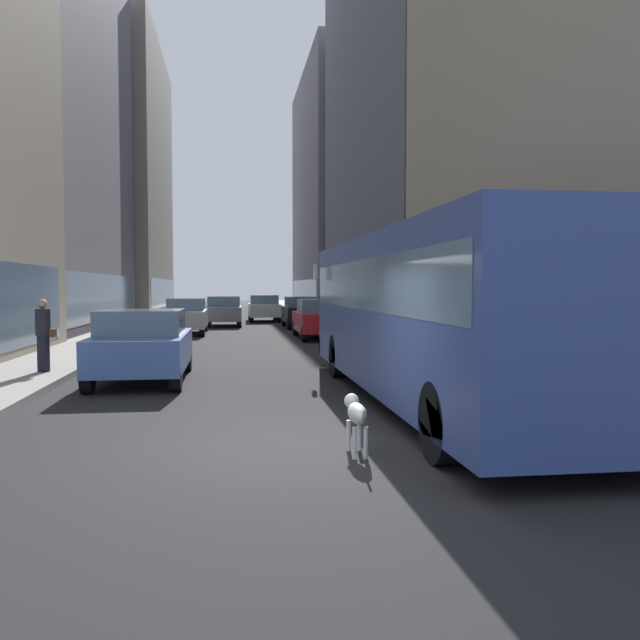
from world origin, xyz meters
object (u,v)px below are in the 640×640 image
object	(u,v)px
traffic_light_near	(530,271)
car_red_coupe	(320,319)
car_silver_sedan	(187,316)
dalmatian_dog	(356,414)
car_grey_wagon	(224,311)
car_black_suv	(301,312)
car_blue_hatchback	(142,345)
pedestrian_with_handbag	(43,335)
transit_bus	(430,306)
car_white_van	(264,308)

from	to	relation	value
traffic_light_near	car_red_coupe	bearing A→B (deg)	98.08
car_silver_sedan	dalmatian_dog	xyz separation A→B (m)	(3.55, -22.03, -0.31)
car_grey_wagon	car_black_suv	world-z (taller)	same
car_blue_hatchback	dalmatian_dog	xyz separation A→B (m)	(3.55, -6.96, -0.31)
car_silver_sedan	traffic_light_near	world-z (taller)	traffic_light_near
car_grey_wagon	car_black_suv	bearing A→B (deg)	-26.93
car_black_suv	traffic_light_near	bearing A→B (deg)	-84.57
car_blue_hatchback	car_silver_sedan	world-z (taller)	same
car_silver_sedan	pedestrian_with_handbag	size ratio (longest dim) A/B	2.61
car_grey_wagon	car_silver_sedan	bearing A→B (deg)	-105.07
car_black_suv	dalmatian_dog	size ratio (longest dim) A/B	4.31
car_silver_sedan	dalmatian_dog	size ratio (longest dim) A/B	4.59
transit_bus	car_black_suv	distance (m)	22.43
car_black_suv	pedestrian_with_handbag	size ratio (longest dim) A/B	2.45
car_blue_hatchback	car_silver_sedan	distance (m)	15.07
transit_bus	dalmatian_dog	bearing A→B (deg)	-120.16
pedestrian_with_handbag	traffic_light_near	xyz separation A→B (m)	(10.06, -3.99, 1.42)
car_white_van	car_red_coupe	size ratio (longest dim) A/B	0.96
car_red_coupe	car_grey_wagon	xyz separation A→B (m)	(-4.00, 9.31, -0.00)
transit_bus	traffic_light_near	distance (m)	2.23
transit_bus	car_blue_hatchback	distance (m)	6.64
car_white_van	pedestrian_with_handbag	xyz separation A→B (m)	(-6.36, -24.64, 0.19)
transit_bus	car_blue_hatchback	size ratio (longest dim) A/B	2.76
car_white_van	car_black_suv	distance (m)	6.75
traffic_light_near	car_grey_wagon	bearing A→B (deg)	104.20
car_blue_hatchback	dalmatian_dog	distance (m)	7.82
car_red_coupe	dalmatian_dog	bearing A→B (deg)	-96.28
transit_bus	car_grey_wagon	size ratio (longest dim) A/B	2.80
car_white_van	dalmatian_dog	size ratio (longest dim) A/B	4.41
car_red_coupe	car_blue_hatchback	world-z (taller)	same
car_red_coupe	dalmatian_dog	world-z (taller)	car_red_coupe
car_red_coupe	car_grey_wagon	world-z (taller)	same
transit_bus	dalmatian_dog	xyz separation A→B (m)	(-2.05, -3.53, -1.26)
car_blue_hatchback	car_red_coupe	bearing A→B (deg)	64.41
car_red_coupe	car_grey_wagon	bearing A→B (deg)	113.25
car_grey_wagon	car_red_coupe	bearing A→B (deg)	-66.75
car_red_coupe	transit_bus	bearing A→B (deg)	-90.00
pedestrian_with_handbag	traffic_light_near	bearing A→B (deg)	-21.62
car_blue_hatchback	pedestrian_with_handbag	xyz separation A→B (m)	(-2.36, 0.89, 0.19)
car_blue_hatchback	dalmatian_dog	world-z (taller)	car_blue_hatchback
car_blue_hatchback	car_grey_wagon	xyz separation A→B (m)	(1.60, 21.01, -0.00)
car_blue_hatchback	car_black_suv	bearing A→B (deg)	73.56
car_black_suv	car_white_van	bearing A→B (deg)	103.71
car_blue_hatchback	car_black_suv	distance (m)	19.78
car_silver_sedan	pedestrian_with_handbag	xyz separation A→B (m)	(-2.36, -14.18, 0.19)
transit_bus	car_white_van	bearing A→B (deg)	93.16
dalmatian_dog	car_black_suv	bearing A→B (deg)	85.48
car_silver_sedan	car_blue_hatchback	bearing A→B (deg)	-90.00
car_silver_sedan	car_white_van	bearing A→B (deg)	69.09
dalmatian_dog	pedestrian_with_handbag	world-z (taller)	pedestrian_with_handbag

